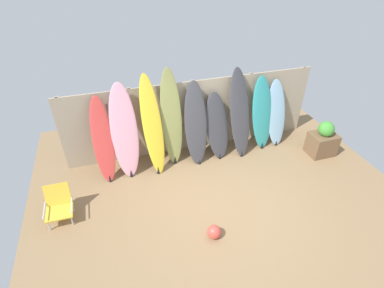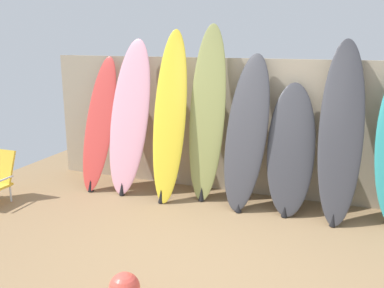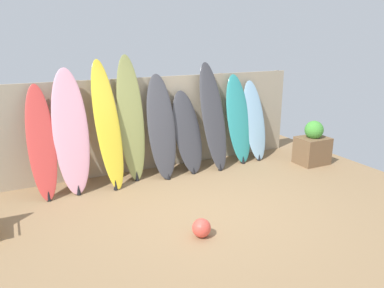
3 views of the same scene
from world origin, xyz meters
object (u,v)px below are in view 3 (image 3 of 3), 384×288
at_px(surfboard_charcoal_4, 161,127).
at_px(planter_box, 313,146).
at_px(surfboard_teal_7, 238,119).
at_px(surfboard_charcoal_6, 213,117).
at_px(surfboard_charcoal_5, 188,132).
at_px(surfboard_skyblue_8, 255,121).
at_px(surfboard_olive_3, 131,120).
at_px(surfboard_red_0, 41,143).
at_px(beach_ball, 201,228).
at_px(surfboard_yellow_2, 108,126).
at_px(surfboard_pink_1, 71,132).

xyz_separation_m(surfboard_charcoal_4, planter_box, (3.00, -0.77, -0.56)).
bearing_deg(surfboard_teal_7, planter_box, -33.29).
distance_m(surfboard_charcoal_6, planter_box, 2.16).
xyz_separation_m(surfboard_charcoal_5, surfboard_skyblue_8, (1.60, 0.06, 0.05)).
relative_size(surfboard_olive_3, planter_box, 2.49).
bearing_deg(surfboard_teal_7, surfboard_red_0, -178.68).
distance_m(surfboard_charcoal_6, surfboard_skyblue_8, 1.08).
distance_m(surfboard_charcoal_5, surfboard_charcoal_6, 0.60).
bearing_deg(surfboard_charcoal_4, surfboard_charcoal_6, -0.31).
bearing_deg(surfboard_olive_3, surfboard_charcoal_5, -4.22).
relative_size(surfboard_charcoal_4, surfboard_charcoal_6, 0.91).
relative_size(surfboard_red_0, surfboard_charcoal_5, 1.17).
bearing_deg(surfboard_olive_3, beach_ball, -86.66).
bearing_deg(surfboard_charcoal_5, surfboard_skyblue_8, 2.26).
height_order(surfboard_charcoal_6, surfboard_teal_7, surfboard_charcoal_6).
distance_m(surfboard_olive_3, surfboard_charcoal_4, 0.57).
xyz_separation_m(surfboard_charcoal_4, surfboard_skyblue_8, (2.14, 0.08, -0.12)).
bearing_deg(surfboard_yellow_2, surfboard_skyblue_8, 2.25).
relative_size(planter_box, beach_ball, 3.59).
xyz_separation_m(surfboard_skyblue_8, planter_box, (0.86, -0.84, -0.43)).
relative_size(surfboard_red_0, surfboard_charcoal_6, 0.88).
distance_m(surfboard_red_0, beach_ball, 2.99).
bearing_deg(surfboard_red_0, surfboard_charcoal_6, 0.24).
bearing_deg(surfboard_olive_3, surfboard_teal_7, -0.62).
xyz_separation_m(surfboard_charcoal_4, surfboard_teal_7, (1.73, 0.07, -0.04)).
xyz_separation_m(surfboard_yellow_2, surfboard_charcoal_5, (1.54, 0.06, -0.31)).
distance_m(surfboard_pink_1, surfboard_charcoal_5, 2.16).
xyz_separation_m(surfboard_pink_1, surfboard_charcoal_5, (2.15, 0.02, -0.25)).
xyz_separation_m(surfboard_red_0, planter_box, (5.08, -0.75, -0.51)).
xyz_separation_m(surfboard_pink_1, surfboard_olive_3, (1.07, 0.10, 0.08)).
xyz_separation_m(surfboard_yellow_2, surfboard_olive_3, (0.46, 0.14, 0.03)).
relative_size(surfboard_olive_3, surfboard_charcoal_4, 1.19).
bearing_deg(surfboard_olive_3, surfboard_skyblue_8, -0.36).
distance_m(surfboard_olive_3, beach_ball, 2.65).
bearing_deg(surfboard_charcoal_6, surfboard_teal_7, 6.61).
relative_size(surfboard_olive_3, surfboard_charcoal_6, 1.09).
distance_m(surfboard_pink_1, planter_box, 4.71).
bearing_deg(surfboard_skyblue_8, surfboard_yellow_2, -177.75).
height_order(surfboard_pink_1, planter_box, surfboard_pink_1).
bearing_deg(surfboard_teal_7, surfboard_olive_3, 179.38).
bearing_deg(planter_box, beach_ball, -154.76).
bearing_deg(surfboard_charcoal_5, beach_ball, -111.48).
bearing_deg(surfboard_red_0, surfboard_skyblue_8, 1.30).
relative_size(surfboard_teal_7, beach_ball, 7.19).
bearing_deg(surfboard_skyblue_8, beach_ball, -136.02).
distance_m(surfboard_charcoal_5, surfboard_skyblue_8, 1.60).
relative_size(surfboard_charcoal_6, surfboard_skyblue_8, 1.25).
relative_size(surfboard_olive_3, beach_ball, 8.94).
bearing_deg(surfboard_skyblue_8, surfboard_charcoal_4, -177.96).
bearing_deg(surfboard_charcoal_5, surfboard_olive_3, 175.78).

